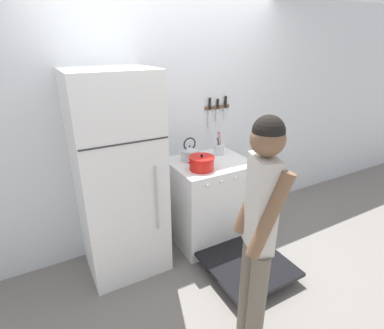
% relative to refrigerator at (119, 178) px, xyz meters
% --- Properties ---
extents(ground_plane, '(14.00, 14.00, 0.00)m').
position_rel_refrigerator_xyz_m(ground_plane, '(0.65, 0.32, -0.94)').
color(ground_plane, slate).
extents(wall_back, '(10.00, 0.06, 2.55)m').
position_rel_refrigerator_xyz_m(wall_back, '(0.65, 0.35, 0.33)').
color(wall_back, silver).
rests_on(wall_back, ground_plane).
extents(refrigerator, '(0.71, 0.66, 1.88)m').
position_rel_refrigerator_xyz_m(refrigerator, '(0.00, 0.00, 0.00)').
color(refrigerator, white).
rests_on(refrigerator, ground_plane).
extents(stove_range, '(0.80, 1.41, 0.92)m').
position_rel_refrigerator_xyz_m(stove_range, '(0.95, -0.06, -0.48)').
color(stove_range, white).
rests_on(stove_range, ground_plane).
extents(dutch_oven_pot, '(0.29, 0.25, 0.16)m').
position_rel_refrigerator_xyz_m(dutch_oven_pot, '(0.77, -0.15, 0.05)').
color(dutch_oven_pot, red).
rests_on(dutch_oven_pot, stove_range).
extents(tea_kettle, '(0.23, 0.18, 0.25)m').
position_rel_refrigerator_xyz_m(tea_kettle, '(0.79, 0.12, 0.06)').
color(tea_kettle, silver).
rests_on(tea_kettle, stove_range).
extents(utensil_jar, '(0.11, 0.11, 0.26)m').
position_rel_refrigerator_xyz_m(utensil_jar, '(1.15, 0.12, 0.04)').
color(utensil_jar, silver).
rests_on(utensil_jar, stove_range).
extents(person, '(0.35, 0.40, 1.70)m').
position_rel_refrigerator_xyz_m(person, '(0.54, -1.26, 0.03)').
color(person, '#6B6051').
rests_on(person, ground_plane).
extents(wall_knife_strip, '(0.31, 0.03, 0.34)m').
position_rel_refrigerator_xyz_m(wall_knife_strip, '(1.23, 0.30, 0.46)').
color(wall_knife_strip, brown).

